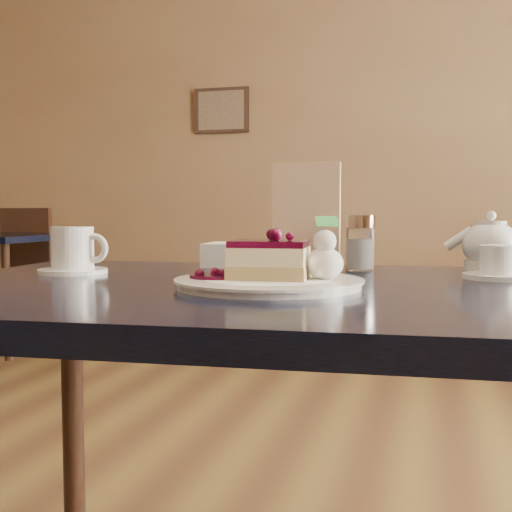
% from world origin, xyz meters
% --- Properties ---
extents(main_table, '(1.15, 0.81, 0.69)m').
position_xyz_m(main_table, '(0.10, 0.39, 0.62)').
color(main_table, black).
rests_on(main_table, ground).
extents(dessert_plate, '(0.26, 0.26, 0.01)m').
position_xyz_m(dessert_plate, '(0.10, 0.34, 0.70)').
color(dessert_plate, white).
rests_on(dessert_plate, main_table).
extents(cheesecake_slice, '(0.12, 0.09, 0.06)m').
position_xyz_m(cheesecake_slice, '(0.10, 0.34, 0.73)').
color(cheesecake_slice, tan).
rests_on(cheesecake_slice, dessert_plate).
extents(whipped_cream, '(0.05, 0.05, 0.05)m').
position_xyz_m(whipped_cream, '(0.18, 0.36, 0.73)').
color(whipped_cream, white).
rests_on(whipped_cream, dessert_plate).
extents(berry_sauce, '(0.07, 0.07, 0.01)m').
position_xyz_m(berry_sauce, '(0.02, 0.34, 0.71)').
color(berry_sauce, '#3A021A').
rests_on(berry_sauce, dessert_plate).
extents(coffee_set, '(0.13, 0.12, 0.08)m').
position_xyz_m(coffee_set, '(-0.28, 0.46, 0.73)').
color(coffee_set, white).
rests_on(coffee_set, main_table).
extents(tea_set, '(0.15, 0.26, 0.10)m').
position_xyz_m(tea_set, '(0.43, 0.68, 0.73)').
color(tea_set, white).
rests_on(tea_set, main_table).
extents(menu_card, '(0.13, 0.04, 0.20)m').
position_xyz_m(menu_card, '(0.09, 0.69, 0.79)').
color(menu_card, white).
rests_on(menu_card, main_table).
extents(sugar_shaker, '(0.06, 0.06, 0.10)m').
position_xyz_m(sugar_shaker, '(0.20, 0.65, 0.74)').
color(sugar_shaker, white).
rests_on(sugar_shaker, main_table).
extents(napkin_stack, '(0.12, 0.12, 0.05)m').
position_xyz_m(napkin_stack, '(-0.05, 0.67, 0.72)').
color(napkin_stack, white).
rests_on(napkin_stack, main_table).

